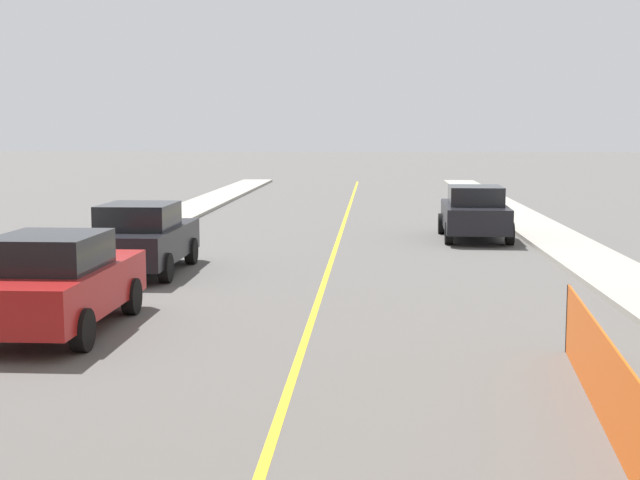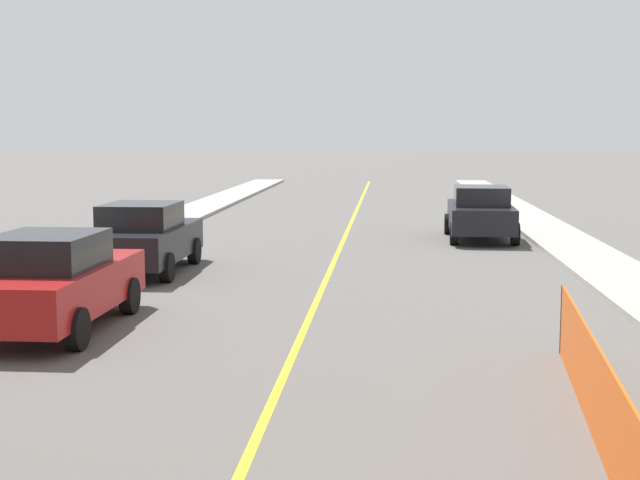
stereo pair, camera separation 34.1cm
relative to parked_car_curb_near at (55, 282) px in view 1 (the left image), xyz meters
name	(u,v)px [view 1 (the left image)]	position (x,y,z in m)	size (l,w,h in m)	color
lane_stripe	(332,258)	(4.04, 8.60, -0.80)	(0.12, 68.33, 0.01)	gold
sidewalk_left	(87,253)	(-2.31, 8.60, -0.74)	(1.85, 68.33, 0.12)	#9E998E
sidewalk_right	(586,257)	(10.40, 8.60, -0.74)	(1.85, 68.33, 0.12)	#9E998E
safety_mesh_fence	(625,414)	(7.51, -5.33, -0.30)	(0.85, 8.90, 1.00)	#EF560C
parked_car_curb_near	(55,282)	(0.00, 0.00, 0.00)	(1.93, 4.31, 1.59)	maroon
parked_car_curb_mid	(141,238)	(-0.16, 5.93, 0.00)	(1.93, 4.31, 1.59)	black
parked_car_curb_far	(475,212)	(8.07, 12.77, 0.00)	(1.95, 4.36, 1.59)	black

